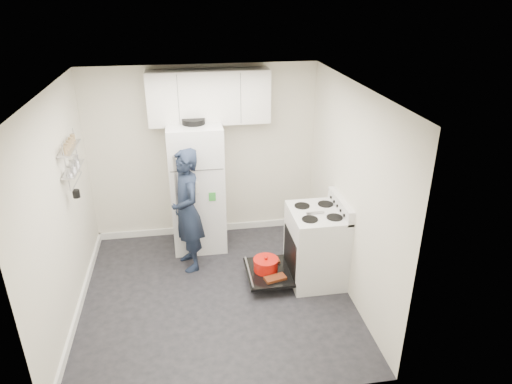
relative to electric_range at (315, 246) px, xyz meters
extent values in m
cube|color=black|center=(-1.26, -0.15, -0.47)|extent=(3.20, 3.20, 0.01)
cube|color=white|center=(-1.26, -0.15, 2.03)|extent=(3.20, 3.20, 0.01)
cube|color=silver|center=(-1.26, 1.45, 0.78)|extent=(3.20, 0.01, 2.50)
cube|color=silver|center=(-1.26, -1.75, 0.78)|extent=(3.20, 0.01, 2.50)
cube|color=silver|center=(-2.86, -0.15, 0.78)|extent=(0.01, 3.20, 2.50)
cube|color=silver|center=(0.34, -0.15, 0.78)|extent=(0.01, 3.20, 2.50)
cube|color=white|center=(-2.85, -0.15, -0.42)|extent=(0.03, 3.20, 0.10)
cube|color=white|center=(-1.26, 1.44, -0.42)|extent=(3.20, 0.03, 0.10)
cube|color=silver|center=(0.01, 0.00, -0.01)|extent=(0.65, 0.76, 0.92)
cube|color=black|center=(-0.06, 0.00, -0.07)|extent=(0.53, 0.60, 0.52)
cube|color=orange|center=(0.21, 0.00, -0.07)|extent=(0.02, 0.56, 0.46)
cylinder|color=black|center=(-0.01, 0.00, -0.25)|extent=(0.34, 0.34, 0.02)
cube|color=silver|center=(0.30, 0.00, 0.54)|extent=(0.08, 0.76, 0.18)
cube|color=silver|center=(0.01, 0.00, 0.47)|extent=(0.65, 0.76, 0.03)
cube|color=#B2B2B7|center=(-0.04, -0.05, 0.50)|extent=(0.22, 0.03, 0.01)
cube|color=black|center=(-0.59, 0.00, -0.32)|extent=(0.55, 0.70, 0.03)
cylinder|color=#B2B2B7|center=(-0.83, 0.00, -0.29)|extent=(0.02, 0.66, 0.02)
cylinder|color=red|center=(-0.62, 0.03, -0.23)|extent=(0.30, 0.30, 0.14)
cylinder|color=red|center=(-0.62, 0.03, -0.15)|extent=(0.31, 0.31, 0.02)
sphere|color=red|center=(-0.62, 0.03, -0.13)|extent=(0.04, 0.04, 0.04)
cube|color=#9B3711|center=(-0.54, -0.19, -0.29)|extent=(0.28, 0.19, 0.04)
cube|color=#9B3711|center=(-0.54, 0.20, -0.29)|extent=(0.27, 0.14, 0.04)
cube|color=silver|center=(-1.39, 1.10, 0.43)|extent=(0.72, 0.70, 1.79)
cube|color=#4C4C4C|center=(-1.39, 0.75, 0.82)|extent=(0.68, 0.01, 0.01)
cube|color=#B2B2B7|center=(-1.67, 0.73, 0.94)|extent=(0.03, 0.03, 0.20)
cube|color=#B2B2B7|center=(-1.67, 0.73, 0.52)|extent=(0.03, 0.03, 0.55)
cylinder|color=black|center=(-1.39, 1.10, 1.36)|extent=(0.30, 0.30, 0.07)
cube|color=white|center=(-1.44, 0.74, 0.58)|extent=(0.12, 0.01, 0.16)
cube|color=gold|center=(-1.54, 0.74, 0.81)|extent=(0.06, 0.01, 0.06)
cube|color=green|center=(-1.21, 0.74, 0.43)|extent=(0.09, 0.01, 0.12)
cube|color=silver|center=(-1.16, 1.28, 1.63)|extent=(1.60, 0.33, 0.70)
cube|color=#B2B2B7|center=(-2.78, 0.35, 1.33)|extent=(0.14, 0.60, 0.02)
cube|color=#B2B2B7|center=(-2.78, 0.35, 1.08)|extent=(0.14, 0.60, 0.02)
cylinder|color=black|center=(-2.75, 0.17, 0.85)|extent=(0.08, 0.08, 0.09)
imported|color=#172033|center=(-1.55, 0.55, 0.35)|extent=(0.54, 0.68, 1.64)
camera|label=1|loc=(-1.52, -4.71, 2.99)|focal=32.00mm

